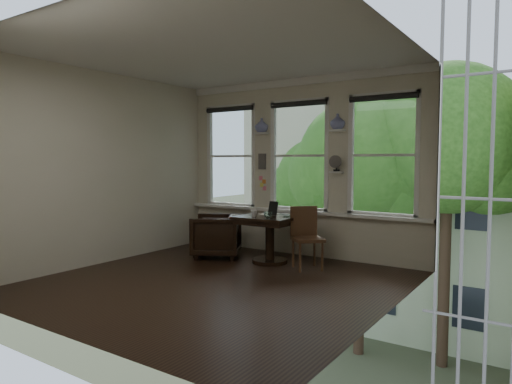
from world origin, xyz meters
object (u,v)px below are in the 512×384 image
Objects in this scene: table at (270,239)px; side_chair_right at (308,239)px; armchair_left at (216,236)px; mug at (254,213)px; laptop at (288,216)px.

table is 0.98× the size of side_chair_right.
mug is at bearing 52.82° from armchair_left.
armchair_left is at bearing -160.87° from laptop.
side_chair_right is at bearing 62.98° from armchair_left.
armchair_left is 0.85× the size of side_chair_right.
table is 1.00m from armchair_left.
armchair_left is at bearing 136.55° from side_chair_right.
table is at bearing -162.93° from laptop.
table reaches higher than armchair_left.
armchair_left is at bearing 172.58° from mug.
armchair_left is 1.38m from laptop.
side_chair_right reaches higher than table.
armchair_left is 2.34× the size of laptop.
mug reaches higher than armchair_left.
armchair_left is 0.96m from mug.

